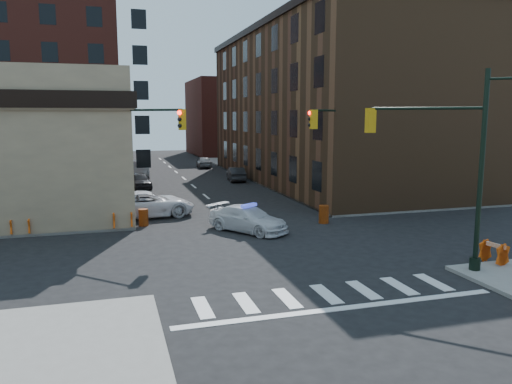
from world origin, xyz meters
TOP-DOWN VIEW (x-y plane):
  - ground at (0.00, 0.00)m, footprint 140.00×140.00m
  - sidewalk_ne at (23.00, 32.75)m, footprint 34.00×54.50m
  - commercial_row_ne at (13.00, 22.50)m, footprint 14.00×34.00m
  - filler_nw at (-16.00, 62.00)m, footprint 20.00×18.00m
  - filler_ne at (14.00, 58.00)m, footprint 16.00×16.00m
  - signal_pole_se at (6.04, -5.52)m, footprint 5.40×5.27m
  - signal_pole_nw at (-5.85, 5.34)m, footprint 3.58×3.67m
  - signal_pole_ne at (5.84, 5.35)m, footprint 3.67×3.58m
  - tree_ne_near at (7.50, 26.00)m, footprint 3.00×3.00m
  - tree_ne_far at (7.50, 34.00)m, footprint 3.00×3.00m
  - police_car at (-0.05, 3.48)m, footprint 4.38×5.07m
  - pickup at (-5.11, 9.09)m, footprint 6.31×3.61m
  - parked_car_wnear at (-4.74, 22.13)m, footprint 2.08×4.19m
  - parked_car_wfar at (-4.03, 31.02)m, footprint 2.18×5.09m
  - parked_car_wdeep at (-5.50, 46.65)m, footprint 2.38×5.36m
  - parked_car_enear at (4.61, 24.55)m, footprint 1.85×4.22m
  - parked_car_efar at (3.98, 38.17)m, footprint 1.97×4.16m
  - pedestrian_a at (-8.70, 7.90)m, footprint 0.83×0.74m
  - pedestrian_b at (-10.72, 7.54)m, footprint 0.91×0.80m
  - pedestrian_c at (-12.94, 7.66)m, footprint 1.03×0.61m
  - barrel_road at (4.87, 4.27)m, footprint 0.68×0.68m
  - barrel_bank at (-5.50, 6.57)m, footprint 0.57×0.57m
  - barricade_se_a at (8.26, -5.70)m, footprint 0.76×1.23m
  - barricade_nw_a at (-6.71, 5.70)m, footprint 1.29×0.70m
  - barricade_nw_b at (-11.89, 5.70)m, footprint 1.19×0.63m

SIDE VIEW (x-z plane):
  - ground at x=0.00m, z-range 0.00..0.00m
  - sidewalk_ne at x=23.00m, z-range 0.00..0.15m
  - barrel_bank at x=-5.50m, z-range 0.00..0.99m
  - barrel_road at x=4.87m, z-range 0.00..1.06m
  - barricade_se_a at x=8.26m, z-range 0.15..1.01m
  - barricade_nw_b at x=-11.89m, z-range 0.15..1.02m
  - barricade_nw_a at x=-6.71m, z-range 0.15..1.09m
  - parked_car_enear at x=4.61m, z-range 0.00..1.35m
  - parked_car_wnear at x=-4.74m, z-range 0.00..1.37m
  - parked_car_efar at x=3.98m, z-range 0.00..1.37m
  - police_car at x=-0.05m, z-range 0.00..1.40m
  - parked_car_wdeep at x=-5.50m, z-range 0.00..1.53m
  - parked_car_wfar at x=-4.03m, z-range 0.00..1.63m
  - pickup at x=-5.11m, z-range 0.00..1.66m
  - pedestrian_b at x=-10.72m, z-range 0.15..1.72m
  - pedestrian_c at x=-12.94m, z-range 0.15..1.80m
  - pedestrian_a at x=-8.70m, z-range 0.15..2.07m
  - tree_ne_near at x=7.50m, z-range 1.06..5.91m
  - tree_ne_far at x=7.50m, z-range 1.06..5.91m
  - signal_pole_nw at x=-5.85m, z-range 0.34..8.34m
  - signal_pole_ne at x=5.84m, z-range 0.34..8.34m
  - signal_pole_se at x=6.04m, z-range 0.61..8.61m
  - filler_ne at x=14.00m, z-range 0.00..12.00m
  - commercial_row_ne at x=13.00m, z-range 0.00..14.00m
  - filler_nw at x=-16.00m, z-range 0.00..16.00m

